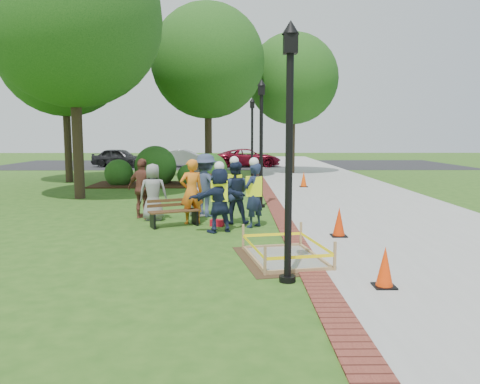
{
  "coord_description": "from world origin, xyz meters",
  "views": [
    {
      "loc": [
        0.36,
        -10.63,
        2.48
      ],
      "look_at": [
        0.5,
        1.2,
        1.0
      ],
      "focal_mm": 35.0,
      "sensor_mm": 36.0,
      "label": 1
    }
  ],
  "objects_px": {
    "hivis_worker_a": "(219,197)",
    "cone_front": "(385,268)",
    "wet_concrete_pad": "(285,248)",
    "bench_near": "(174,218)",
    "hivis_worker_c": "(234,190)",
    "hivis_worker_b": "(254,193)",
    "lamp_near": "(289,134)"
  },
  "relations": [
    {
      "from": "hivis_worker_a",
      "to": "cone_front",
      "type": "bearing_deg",
      "value": -57.39
    },
    {
      "from": "wet_concrete_pad",
      "to": "bench_near",
      "type": "bearing_deg",
      "value": 127.94
    },
    {
      "from": "wet_concrete_pad",
      "to": "hivis_worker_a",
      "type": "relative_size",
      "value": 1.43
    },
    {
      "from": "hivis_worker_a",
      "to": "hivis_worker_c",
      "type": "relative_size",
      "value": 0.96
    },
    {
      "from": "wet_concrete_pad",
      "to": "hivis_worker_b",
      "type": "bearing_deg",
      "value": 98.55
    },
    {
      "from": "bench_near",
      "to": "hivis_worker_a",
      "type": "xyz_separation_m",
      "value": [
        1.25,
        -0.74,
        0.66
      ]
    },
    {
      "from": "lamp_near",
      "to": "hivis_worker_a",
      "type": "height_order",
      "value": "lamp_near"
    },
    {
      "from": "hivis_worker_a",
      "to": "hivis_worker_c",
      "type": "xyz_separation_m",
      "value": [
        0.37,
        1.12,
        0.03
      ]
    },
    {
      "from": "lamp_near",
      "to": "hivis_worker_c",
      "type": "xyz_separation_m",
      "value": [
        -0.9,
        5.14,
        -1.55
      ]
    },
    {
      "from": "bench_near",
      "to": "lamp_near",
      "type": "xyz_separation_m",
      "value": [
        2.52,
        -4.76,
        2.25
      ]
    },
    {
      "from": "bench_near",
      "to": "hivis_worker_a",
      "type": "height_order",
      "value": "hivis_worker_a"
    },
    {
      "from": "cone_front",
      "to": "hivis_worker_c",
      "type": "xyz_separation_m",
      "value": [
        -2.42,
        5.49,
        0.6
      ]
    },
    {
      "from": "hivis_worker_b",
      "to": "wet_concrete_pad",
      "type": "bearing_deg",
      "value": -81.45
    },
    {
      "from": "bench_near",
      "to": "lamp_near",
      "type": "relative_size",
      "value": 0.33
    },
    {
      "from": "bench_near",
      "to": "wet_concrete_pad",
      "type": "bearing_deg",
      "value": -52.06
    },
    {
      "from": "wet_concrete_pad",
      "to": "cone_front",
      "type": "distance_m",
      "value": 2.25
    },
    {
      "from": "bench_near",
      "to": "hivis_worker_c",
      "type": "height_order",
      "value": "hivis_worker_c"
    },
    {
      "from": "wet_concrete_pad",
      "to": "hivis_worker_a",
      "type": "height_order",
      "value": "hivis_worker_a"
    },
    {
      "from": "hivis_worker_b",
      "to": "hivis_worker_c",
      "type": "relative_size",
      "value": 1.0
    },
    {
      "from": "bench_near",
      "to": "hivis_worker_b",
      "type": "xyz_separation_m",
      "value": [
        2.14,
        -0.13,
        0.69
      ]
    },
    {
      "from": "wet_concrete_pad",
      "to": "hivis_worker_c",
      "type": "relative_size",
      "value": 1.38
    },
    {
      "from": "lamp_near",
      "to": "hivis_worker_c",
      "type": "height_order",
      "value": "lamp_near"
    },
    {
      "from": "cone_front",
      "to": "lamp_near",
      "type": "relative_size",
      "value": 0.16
    },
    {
      "from": "hivis_worker_a",
      "to": "hivis_worker_b",
      "type": "distance_m",
      "value": 1.08
    },
    {
      "from": "hivis_worker_b",
      "to": "hivis_worker_c",
      "type": "xyz_separation_m",
      "value": [
        -0.52,
        0.51,
        0.0
      ]
    },
    {
      "from": "wet_concrete_pad",
      "to": "bench_near",
      "type": "xyz_separation_m",
      "value": [
        -2.62,
        3.36,
        -0.0
      ]
    },
    {
      "from": "hivis_worker_b",
      "to": "hivis_worker_a",
      "type": "bearing_deg",
      "value": -145.6
    },
    {
      "from": "lamp_near",
      "to": "hivis_worker_b",
      "type": "relative_size",
      "value": 2.29
    },
    {
      "from": "bench_near",
      "to": "lamp_near",
      "type": "bearing_deg",
      "value": -62.14
    },
    {
      "from": "cone_front",
      "to": "hivis_worker_a",
      "type": "bearing_deg",
      "value": 122.61
    },
    {
      "from": "wet_concrete_pad",
      "to": "hivis_worker_c",
      "type": "xyz_separation_m",
      "value": [
        -1.0,
        3.75,
        0.69
      ]
    },
    {
      "from": "hivis_worker_c",
      "to": "hivis_worker_b",
      "type": "bearing_deg",
      "value": -44.59
    }
  ]
}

